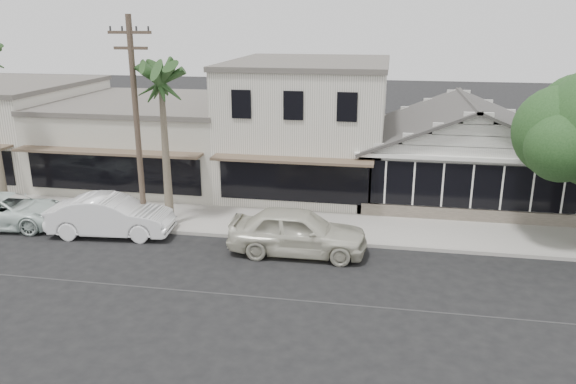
% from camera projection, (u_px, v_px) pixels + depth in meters
% --- Properties ---
extents(ground, '(140.00, 140.00, 0.00)m').
position_uv_depth(ground, '(340.00, 304.00, 18.11)').
color(ground, black).
rests_on(ground, ground).
extents(sidewalk_north, '(90.00, 3.50, 0.15)m').
position_uv_depth(sidewalk_north, '(180.00, 217.00, 25.79)').
color(sidewalk_north, '#9E9991').
rests_on(sidewalk_north, ground).
extents(corner_shop, '(10.40, 8.60, 5.10)m').
position_uv_depth(corner_shop, '(463.00, 147.00, 28.21)').
color(corner_shop, beige).
rests_on(corner_shop, ground).
extents(row_building_near, '(8.00, 10.00, 6.50)m').
position_uv_depth(row_building_near, '(309.00, 126.00, 30.34)').
color(row_building_near, silver).
rests_on(row_building_near, ground).
extents(row_building_midnear, '(10.00, 10.00, 4.20)m').
position_uv_depth(row_building_midnear, '(154.00, 141.00, 32.21)').
color(row_building_midnear, beige).
rests_on(row_building_midnear, ground).
extents(utility_pole, '(1.80, 0.24, 9.00)m').
position_uv_depth(utility_pole, '(137.00, 121.00, 23.10)').
color(utility_pole, brown).
rests_on(utility_pole, ground).
extents(car_0, '(5.40, 2.21, 1.83)m').
position_uv_depth(car_0, '(298.00, 231.00, 21.78)').
color(car_0, beige).
rests_on(car_0, ground).
extents(car_1, '(5.33, 2.29, 1.71)m').
position_uv_depth(car_1, '(111.00, 216.00, 23.66)').
color(car_1, white).
rests_on(car_1, ground).
extents(car_2, '(5.48, 3.03, 1.45)m').
position_uv_depth(car_2, '(7.00, 211.00, 24.69)').
color(car_2, silver).
rests_on(car_2, ground).
extents(palm_east, '(3.18, 3.18, 7.67)m').
position_uv_depth(palm_east, '(161.00, 78.00, 22.82)').
color(palm_east, '#726651').
rests_on(palm_east, ground).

